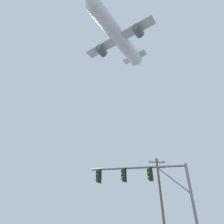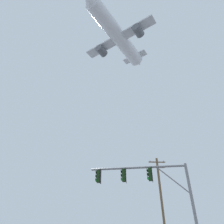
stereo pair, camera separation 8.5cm
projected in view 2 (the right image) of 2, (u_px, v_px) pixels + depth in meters
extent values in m
cylinder|color=gray|center=(194.00, 208.00, 13.19)|extent=(0.20, 0.20, 5.91)
cylinder|color=gray|center=(137.00, 168.00, 15.11)|extent=(6.84, 1.50, 0.15)
cylinder|color=gray|center=(173.00, 180.00, 14.29)|extent=(2.11, 0.50, 1.98)
cube|color=#193814|center=(99.00, 176.00, 15.20)|extent=(0.32, 0.36, 0.90)
cylinder|color=#193814|center=(99.00, 170.00, 15.47)|extent=(0.05, 0.05, 0.12)
cube|color=black|center=(100.00, 176.00, 15.18)|extent=(0.11, 0.46, 1.04)
sphere|color=black|center=(97.00, 173.00, 15.36)|extent=(0.20, 0.20, 0.20)
cylinder|color=#193814|center=(96.00, 172.00, 15.40)|extent=(0.08, 0.21, 0.21)
sphere|color=black|center=(97.00, 177.00, 15.21)|extent=(0.20, 0.20, 0.20)
cylinder|color=#193814|center=(96.00, 176.00, 15.25)|extent=(0.08, 0.21, 0.21)
sphere|color=green|center=(97.00, 180.00, 15.07)|extent=(0.20, 0.20, 0.20)
cylinder|color=#193814|center=(96.00, 180.00, 15.11)|extent=(0.08, 0.21, 0.21)
cube|color=#193814|center=(124.00, 175.00, 14.96)|extent=(0.32, 0.36, 0.90)
cylinder|color=#193814|center=(124.00, 168.00, 15.23)|extent=(0.05, 0.05, 0.12)
cube|color=black|center=(126.00, 175.00, 14.94)|extent=(0.11, 0.46, 1.04)
sphere|color=black|center=(122.00, 172.00, 15.12)|extent=(0.20, 0.20, 0.20)
cylinder|color=#193814|center=(121.00, 171.00, 15.16)|extent=(0.08, 0.21, 0.21)
sphere|color=black|center=(122.00, 176.00, 14.97)|extent=(0.20, 0.20, 0.20)
cylinder|color=#193814|center=(121.00, 175.00, 15.01)|extent=(0.08, 0.21, 0.21)
sphere|color=green|center=(122.00, 179.00, 14.82)|extent=(0.20, 0.20, 0.20)
cylinder|color=#193814|center=(121.00, 179.00, 14.86)|extent=(0.08, 0.21, 0.21)
cube|color=#193814|center=(150.00, 174.00, 14.72)|extent=(0.32, 0.36, 0.90)
cylinder|color=#193814|center=(149.00, 167.00, 14.99)|extent=(0.05, 0.05, 0.12)
cube|color=black|center=(152.00, 174.00, 14.70)|extent=(0.11, 0.46, 1.04)
sphere|color=black|center=(148.00, 171.00, 14.88)|extent=(0.20, 0.20, 0.20)
cylinder|color=#193814|center=(147.00, 170.00, 14.92)|extent=(0.08, 0.21, 0.21)
sphere|color=black|center=(148.00, 175.00, 14.73)|extent=(0.20, 0.20, 0.20)
cylinder|color=#193814|center=(147.00, 174.00, 14.77)|extent=(0.08, 0.21, 0.21)
sphere|color=green|center=(149.00, 178.00, 14.58)|extent=(0.20, 0.20, 0.20)
cylinder|color=#193814|center=(148.00, 178.00, 14.62)|extent=(0.08, 0.21, 0.21)
cylinder|color=brown|center=(162.00, 200.00, 24.13)|extent=(0.28, 0.28, 10.26)
cube|color=brown|center=(157.00, 162.00, 26.58)|extent=(2.20, 0.12, 0.12)
cube|color=brown|center=(158.00, 167.00, 26.21)|extent=(1.80, 0.12, 0.12)
cylinder|color=gray|center=(150.00, 161.00, 26.60)|extent=(0.10, 0.10, 0.18)
cylinder|color=gray|center=(164.00, 161.00, 26.67)|extent=(0.10, 0.10, 0.18)
cylinder|color=white|center=(117.00, 35.00, 55.46)|extent=(16.47, 20.10, 3.94)
cone|color=white|center=(138.00, 63.00, 64.02)|extent=(4.16, 3.98, 3.35)
cube|color=silver|center=(119.00, 38.00, 55.58)|extent=(18.38, 14.74, 0.44)
cylinder|color=#595B60|center=(138.00, 31.00, 52.15)|extent=(3.55, 3.70, 2.22)
cylinder|color=#595B60|center=(101.00, 51.00, 57.76)|extent=(3.55, 3.70, 2.22)
cube|color=navy|center=(134.00, 52.00, 63.38)|extent=(2.31, 2.94, 4.68)
cube|color=silver|center=(135.00, 57.00, 62.57)|extent=(7.24, 6.21, 0.25)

